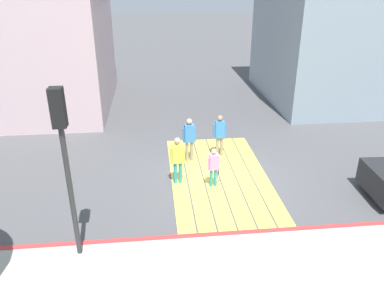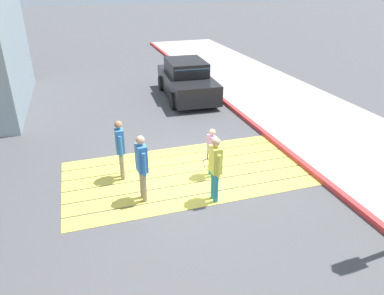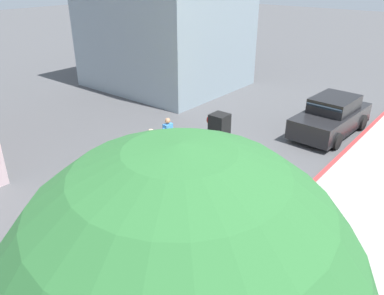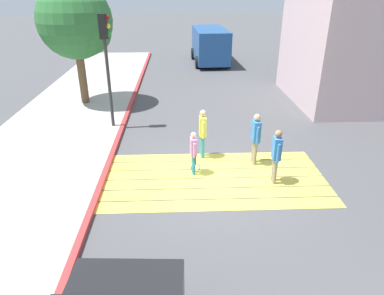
% 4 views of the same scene
% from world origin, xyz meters
% --- Properties ---
extents(ground_plane, '(120.00, 120.00, 0.00)m').
position_xyz_m(ground_plane, '(0.00, 0.00, 0.00)').
color(ground_plane, '#4C4C4F').
extents(crosswalk_stripes, '(6.40, 3.25, 0.01)m').
position_xyz_m(crosswalk_stripes, '(0.00, 0.00, 0.01)').
color(crosswalk_stripes, '#EAD64C').
rests_on(crosswalk_stripes, ground).
extents(sidewalk_west, '(4.80, 40.00, 0.12)m').
position_xyz_m(sidewalk_west, '(-5.60, 0.00, 0.06)').
color(sidewalk_west, '#ADA8A0').
rests_on(sidewalk_west, ground).
extents(curb_painted, '(0.16, 40.00, 0.13)m').
position_xyz_m(curb_painted, '(-3.25, 0.00, 0.07)').
color(curb_painted, '#BC3333').
rests_on(curb_painted, ground).
extents(van_down_street, '(2.54, 5.29, 2.35)m').
position_xyz_m(van_down_street, '(1.27, 16.25, 1.28)').
color(van_down_street, '#1E4C8C').
rests_on(van_down_street, ground).
extents(traffic_light_corner, '(0.39, 0.28, 4.24)m').
position_xyz_m(traffic_light_corner, '(-3.58, 4.06, 3.04)').
color(traffic_light_corner, '#2D2D2D').
rests_on(traffic_light_corner, ground).
extents(street_tree, '(3.20, 3.20, 5.32)m').
position_xyz_m(street_tree, '(-5.28, 7.05, 3.63)').
color(street_tree, brown).
rests_on(street_tree, ground).
extents(pedestrian_adult_lead, '(0.24, 0.49, 1.66)m').
position_xyz_m(pedestrian_adult_lead, '(1.31, 0.89, 0.97)').
color(pedestrian_adult_lead, gray).
rests_on(pedestrian_adult_lead, ground).
extents(pedestrian_adult_trailing, '(0.22, 0.48, 1.62)m').
position_xyz_m(pedestrian_adult_trailing, '(-0.28, 1.43, 0.94)').
color(pedestrian_adult_trailing, teal).
rests_on(pedestrian_adult_trailing, ground).
extents(pedestrian_adult_side, '(0.22, 0.48, 1.62)m').
position_xyz_m(pedestrian_adult_side, '(1.65, -0.28, 0.94)').
color(pedestrian_adult_side, gray).
rests_on(pedestrian_adult_side, ground).
extents(pedestrian_child_with_racket, '(0.30, 0.41, 1.34)m').
position_xyz_m(pedestrian_child_with_racket, '(-0.62, 0.30, 0.76)').
color(pedestrian_child_with_racket, teal).
rests_on(pedestrian_child_with_racket, ground).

